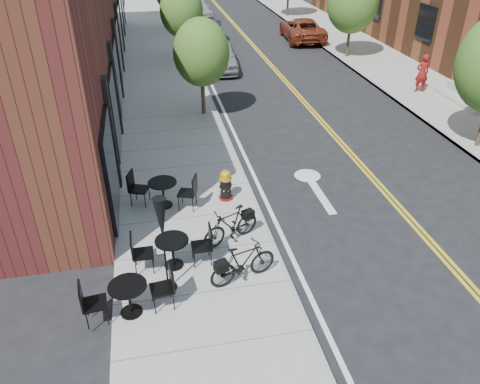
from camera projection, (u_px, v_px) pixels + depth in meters
ground at (274, 245)px, 12.04m from camera, size 120.00×120.00×0.00m
sidewalk_near at (168, 108)px, 20.03m from camera, size 4.00×70.00×0.12m
sidewalk_far at (424, 90)px, 22.07m from camera, size 4.00×70.00×0.12m
building_near at (54, 10)px, 20.81m from camera, size 5.00×28.00×7.00m
tree_near_a at (201, 53)px, 18.10m from camera, size 2.20×2.20×3.81m
tree_near_b at (182, 11)px, 24.73m from camera, size 2.30×2.30×3.98m
tree_far_b at (353, 2)px, 25.29m from camera, size 2.80×2.80×4.62m
fire_hydrant at (226, 185)px, 13.49m from camera, size 0.51×0.51×0.95m
bicycle_left at (231, 225)px, 11.73m from camera, size 1.66×1.06×0.97m
bicycle_right at (243, 263)px, 10.47m from camera, size 1.70×0.90×0.99m
bistro_set_a at (129, 295)px, 9.60m from camera, size 1.87×0.88×0.99m
bistro_set_b at (172, 249)px, 10.90m from camera, size 1.82×0.79×0.99m
bistro_set_c at (163, 190)px, 13.13m from camera, size 1.91×1.08×1.01m
patio_umbrella at (162, 226)px, 9.60m from camera, size 0.39×0.39×2.38m
parked_car_a at (221, 56)px, 24.70m from camera, size 2.11×4.37×1.44m
parked_car_b at (210, 33)px, 29.24m from camera, size 1.93×4.26×1.36m
parked_car_c at (196, 8)px, 36.32m from camera, size 2.21×4.92×1.40m
parked_car_far at (302, 29)px, 30.17m from camera, size 2.74×5.18×1.39m
pedestrian at (422, 73)px, 21.24m from camera, size 0.66×0.46×1.72m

